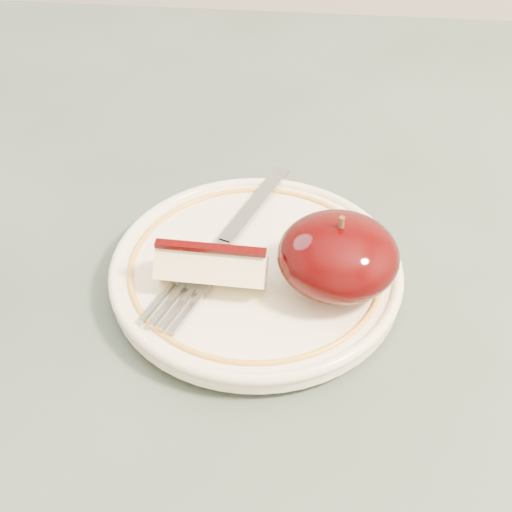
# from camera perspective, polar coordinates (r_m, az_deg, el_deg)

# --- Properties ---
(table) EXTENTS (0.90, 0.90, 0.75)m
(table) POSITION_cam_1_polar(r_m,az_deg,el_deg) (0.62, 1.04, -5.70)
(table) COLOR brown
(table) RESTS_ON ground
(plate) EXTENTS (0.21, 0.21, 0.02)m
(plate) POSITION_cam_1_polar(r_m,az_deg,el_deg) (0.52, 0.00, -1.14)
(plate) COLOR #ECE2C6
(plate) RESTS_ON table
(apple_half) EXTENTS (0.08, 0.08, 0.06)m
(apple_half) POSITION_cam_1_polar(r_m,az_deg,el_deg) (0.49, 6.58, -0.00)
(apple_half) COLOR black
(apple_half) RESTS_ON plate
(apple_wedge) EXTENTS (0.08, 0.04, 0.04)m
(apple_wedge) POSITION_cam_1_polar(r_m,az_deg,el_deg) (0.49, -3.58, -0.88)
(apple_wedge) COLOR #F9EDB7
(apple_wedge) RESTS_ON plate
(fork) EXTENTS (0.09, 0.19, 0.00)m
(fork) POSITION_cam_1_polar(r_m,az_deg,el_deg) (0.53, -2.63, 0.97)
(fork) COLOR gray
(fork) RESTS_ON plate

